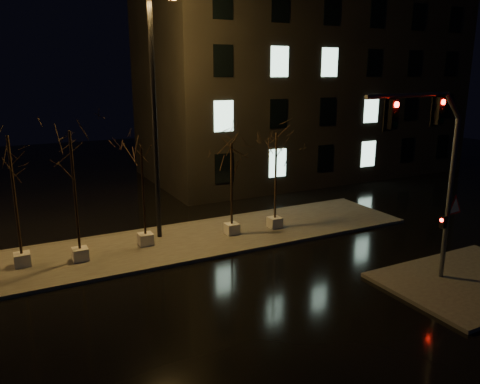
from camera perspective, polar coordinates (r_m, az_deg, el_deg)
ground at (r=18.62m, az=2.95°, el=-11.44°), size 90.00×90.00×0.00m
median at (r=23.55m, az=-4.45°, el=-5.62°), size 22.00×5.00×0.15m
sidewalk_corner at (r=20.99m, az=26.43°, el=-9.70°), size 7.00×5.00×0.15m
building at (r=39.51m, az=7.63°, el=13.31°), size 25.00×12.00×15.00m
tree_0 at (r=20.96m, az=-26.16°, el=2.89°), size 1.80×1.80×5.68m
tree_1 at (r=20.61m, az=-19.80°, el=3.61°), size 1.80×1.80×5.81m
tree_2 at (r=21.87m, az=-11.86°, el=2.82°), size 1.80×1.80×4.87m
tree_3 at (r=22.93m, az=-1.04°, el=3.46°), size 1.80×1.80×4.77m
tree_4 at (r=23.96m, az=4.42°, el=4.59°), size 1.80×1.80×5.15m
traffic_signal_mast at (r=18.44m, az=22.69°, el=3.37°), size 5.94×0.77×7.29m
streetlight_main at (r=22.52m, az=-10.49°, el=10.75°), size 2.87×0.88×11.49m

